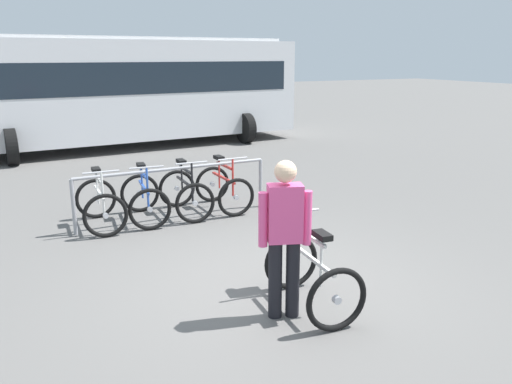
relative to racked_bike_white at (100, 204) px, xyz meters
The scene contains 9 objects.
ground_plane 3.34m from the racked_bike_white, 65.43° to the right, with size 80.00×80.00×0.00m, color #605E5B.
bike_rack_rail 1.21m from the racked_bike_white, ahead, with size 3.21×0.14×0.88m.
racked_bike_white is the anchor object (origin of this frame).
racked_bike_blue 0.70m from the racked_bike_white, ahead, with size 0.77×1.15×0.97m.
racked_bike_black 1.40m from the racked_bike_white, ahead, with size 0.69×1.12×0.97m.
racked_bike_red 2.10m from the racked_bike_white, ahead, with size 0.68×1.12×0.98m.
featured_bicycle 3.91m from the racked_bike_white, 67.25° to the right, with size 0.75×1.23×1.09m.
person_with_featured_bike 3.96m from the racked_bike_white, 72.98° to the right, with size 0.51×0.30×1.64m.
bus_distant 7.61m from the racked_bike_white, 73.76° to the left, with size 10.14×3.83×3.08m.
Camera 1 is at (-2.64, -4.93, 2.62)m, focal length 36.20 mm.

